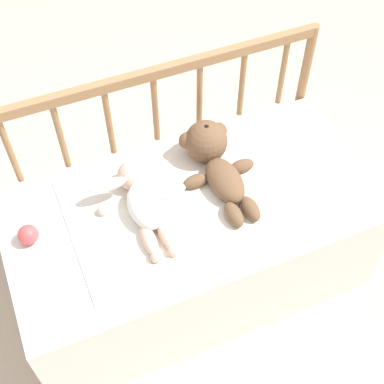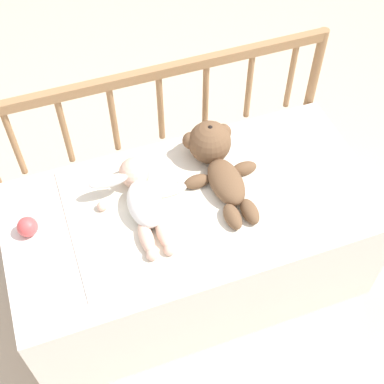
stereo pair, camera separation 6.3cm
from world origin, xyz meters
name	(u,v)px [view 1 (the left image)]	position (x,y,z in m)	size (l,w,h in m)	color
ground_plane	(193,274)	(0.00, 0.00, 0.00)	(12.00, 12.00, 0.00)	#C6B293
crib_mattress	(193,243)	(0.00, 0.00, 0.23)	(1.26, 0.63, 0.47)	white
crib_rail	(156,120)	(0.00, 0.34, 0.56)	(1.26, 0.04, 0.79)	#997047
blanket	(188,199)	(-0.01, 0.02, 0.47)	(0.81, 0.53, 0.01)	silver
teddy_bear	(214,158)	(0.13, 0.11, 0.53)	(0.27, 0.42, 0.15)	brown
baby	(143,200)	(-0.16, 0.05, 0.51)	(0.32, 0.39, 0.11)	white
toy_ball	(28,235)	(-0.53, 0.07, 0.50)	(0.07, 0.07, 0.07)	#DB4C4C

